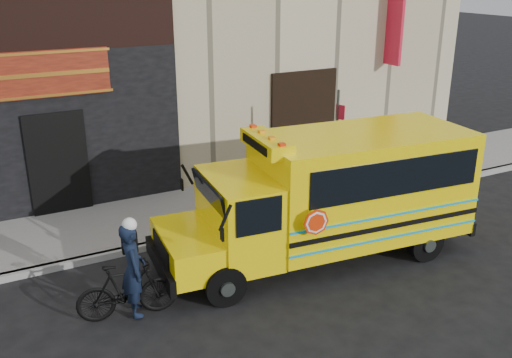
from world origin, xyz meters
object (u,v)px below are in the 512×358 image
object	(u,v)px
sign_pole	(337,141)
bicycle	(127,290)
school_bus	(334,192)
cyclist	(133,272)

from	to	relation	value
sign_pole	bicycle	world-z (taller)	sign_pole
school_bus	sign_pole	xyz separation A→B (m)	(1.85, 2.56, 0.19)
school_bus	bicycle	distance (m)	4.75
cyclist	bicycle	bearing A→B (deg)	92.23
school_bus	sign_pole	size ratio (longest dim) A/B	2.30
school_bus	bicycle	world-z (taller)	school_bus
bicycle	sign_pole	bearing A→B (deg)	-56.95
bicycle	cyclist	size ratio (longest dim) A/B	1.01
school_bus	sign_pole	bearing A→B (deg)	54.18
cyclist	sign_pole	bearing A→B (deg)	-59.28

